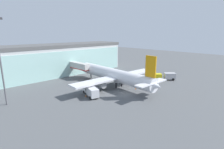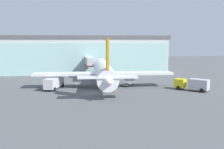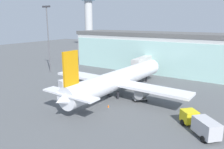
# 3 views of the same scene
# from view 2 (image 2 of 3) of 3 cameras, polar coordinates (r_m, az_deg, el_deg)

# --- Properties ---
(ground) EXTENTS (240.00, 240.00, 0.00)m
(ground) POSITION_cam_2_polar(r_m,az_deg,el_deg) (55.18, -4.24, -4.02)
(ground) COLOR #545659
(terminal_building) EXTENTS (56.39, 15.44, 12.52)m
(terminal_building) POSITION_cam_2_polar(r_m,az_deg,el_deg) (90.69, -5.99, 4.44)
(terminal_building) COLOR #BCBCBC
(terminal_building) RESTS_ON ground
(jet_bridge) EXTENTS (2.62, 14.82, 5.91)m
(jet_bridge) POSITION_cam_2_polar(r_m,az_deg,el_deg) (81.34, -5.05, 2.89)
(jet_bridge) COLOR beige
(jet_bridge) RESTS_ON ground
(airplane) EXTENTS (32.58, 35.83, 11.37)m
(airplane) POSITION_cam_2_polar(r_m,az_deg,el_deg) (62.35, -1.92, 0.66)
(airplane) COLOR silver
(airplane) RESTS_ON ground
(catering_truck) EXTENTS (4.28, 7.62, 2.65)m
(catering_truck) POSITION_cam_2_polar(r_m,az_deg,el_deg) (60.34, -12.59, -1.77)
(catering_truck) COLOR silver
(catering_truck) RESTS_ON ground
(fuel_truck) EXTENTS (6.73, 6.71, 2.65)m
(fuel_truck) POSITION_cam_2_polar(r_m,az_deg,el_deg) (59.87, 17.16, -2.00)
(fuel_truck) COLOR yellow
(fuel_truck) RESTS_ON ground
(baggage_cart) EXTENTS (3.13, 3.09, 1.50)m
(baggage_cart) POSITION_cam_2_polar(r_m,az_deg,el_deg) (62.87, 3.29, -2.13)
(baggage_cart) COLOR gray
(baggage_cart) RESTS_ON ground
(safety_cone_nose) EXTENTS (0.36, 0.36, 0.55)m
(safety_cone_nose) POSITION_cam_2_polar(r_m,az_deg,el_deg) (56.08, 0.97, -3.53)
(safety_cone_nose) COLOR orange
(safety_cone_nose) RESTS_ON ground
(safety_cone_wingtip) EXTENTS (0.36, 0.36, 0.55)m
(safety_cone_wingtip) POSITION_cam_2_polar(r_m,az_deg,el_deg) (61.29, -13.74, -2.80)
(safety_cone_wingtip) COLOR orange
(safety_cone_wingtip) RESTS_ON ground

